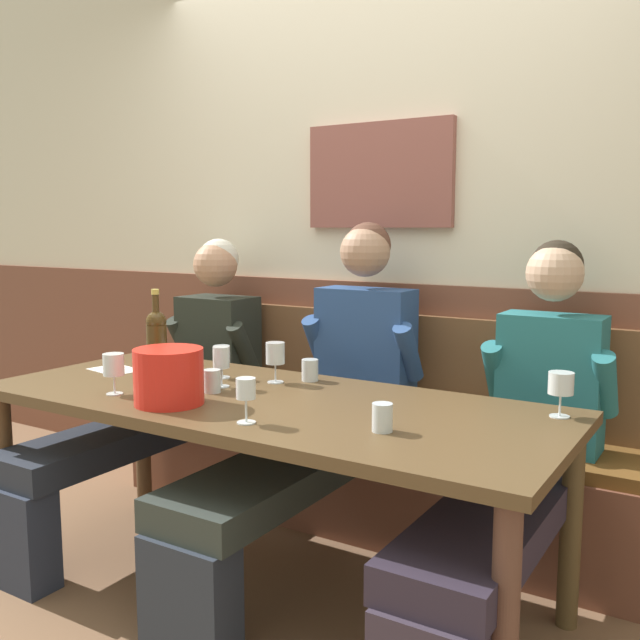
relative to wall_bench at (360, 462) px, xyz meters
name	(u,v)px	position (x,y,z in m)	size (l,w,h in m)	color
ground_plane	(248,608)	(0.00, -0.83, -0.29)	(6.80, 6.80, 0.02)	brown
room_wall_back	(390,210)	(0.00, 0.26, 1.12)	(6.80, 0.12, 2.80)	beige
wood_wainscot_panel	(382,397)	(0.00, 0.21, 0.26)	(6.80, 0.03, 1.07)	brown
wall_bench	(360,462)	(0.00, 0.00, 0.00)	(2.41, 0.42, 0.94)	brown
dining_table	(264,419)	(0.00, -0.72, 0.37)	(2.11, 0.86, 0.73)	brown
person_center_right_seat	(170,380)	(-0.80, -0.36, 0.35)	(0.47, 1.33, 1.27)	#272E40
person_left_seat	(321,403)	(0.03, -0.38, 0.36)	(0.52, 1.32, 1.35)	#272E3A
person_center_left_seat	(521,441)	(0.82, -0.39, 0.34)	(0.48, 1.32, 1.28)	#372D3C
ice_bucket	(169,376)	(-0.22, -0.96, 0.54)	(0.23, 0.23, 0.19)	red
wine_bottle_amber_mid	(157,343)	(-0.51, -0.72, 0.60)	(0.08, 0.08, 0.36)	#402E12
wine_glass_mid_right	(275,355)	(-0.10, -0.51, 0.56)	(0.07, 0.07, 0.16)	silver
wine_glass_by_bottle	(221,360)	(-0.23, -0.67, 0.55)	(0.06, 0.06, 0.15)	silver
wine_glass_near_bucket	(246,390)	(0.15, -1.01, 0.55)	(0.06, 0.06, 0.14)	silver
wine_glass_right_end	(222,355)	(-0.33, -0.55, 0.54)	(0.07, 0.07, 0.13)	silver
wine_glass_center_front	(561,384)	(0.95, -0.44, 0.55)	(0.08, 0.08, 0.14)	silver
wine_glass_mid_left	(114,365)	(-0.48, -0.97, 0.56)	(0.07, 0.07, 0.15)	silver
water_tumbler_right	(212,381)	(-0.20, -0.76, 0.49)	(0.06, 0.06, 0.08)	silver
water_tumbler_left	(382,417)	(0.54, -0.87, 0.49)	(0.06, 0.06, 0.08)	silver
water_tumbler_center	(310,370)	(-0.01, -0.41, 0.49)	(0.07, 0.07, 0.08)	silver
tasting_sheet_left_guest	(115,370)	(-0.81, -0.66, 0.45)	(0.21, 0.15, 0.00)	white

